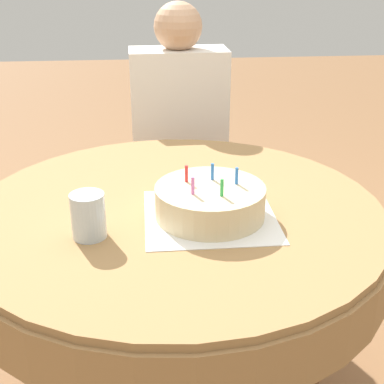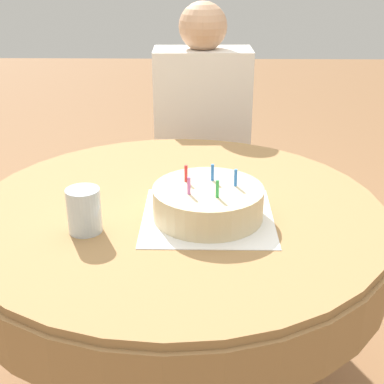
{
  "view_description": "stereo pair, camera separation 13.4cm",
  "coord_description": "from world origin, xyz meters",
  "px_view_note": "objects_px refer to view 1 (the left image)",
  "views": [
    {
      "loc": [
        -0.07,
        -1.24,
        1.32
      ],
      "look_at": [
        0.04,
        -0.02,
        0.76
      ],
      "focal_mm": 50.0,
      "sensor_mm": 36.0,
      "label": 1
    },
    {
      "loc": [
        0.06,
        -1.24,
        1.32
      ],
      "look_at": [
        0.04,
        -0.02,
        0.76
      ],
      "focal_mm": 50.0,
      "sensor_mm": 36.0,
      "label": 2
    }
  ],
  "objects_px": {
    "chair": "(178,160)",
    "birthday_cake": "(210,201)",
    "person": "(180,125)",
    "drinking_glass": "(88,216)"
  },
  "relations": [
    {
      "from": "chair",
      "to": "person",
      "type": "xyz_separation_m",
      "value": [
        0.0,
        -0.09,
        0.19
      ]
    },
    {
      "from": "birthday_cake",
      "to": "drinking_glass",
      "type": "relative_size",
      "value": 2.54
    },
    {
      "from": "birthday_cake",
      "to": "person",
      "type": "bearing_deg",
      "value": 90.89
    },
    {
      "from": "birthday_cake",
      "to": "drinking_glass",
      "type": "bearing_deg",
      "value": -165.17
    },
    {
      "from": "chair",
      "to": "birthday_cake",
      "type": "xyz_separation_m",
      "value": [
        0.02,
        -0.97,
        0.26
      ]
    },
    {
      "from": "person",
      "to": "drinking_glass",
      "type": "height_order",
      "value": "person"
    },
    {
      "from": "chair",
      "to": "drinking_glass",
      "type": "xyz_separation_m",
      "value": [
        -0.27,
        -1.04,
        0.27
      ]
    },
    {
      "from": "chair",
      "to": "person",
      "type": "distance_m",
      "value": 0.21
    },
    {
      "from": "chair",
      "to": "birthday_cake",
      "type": "height_order",
      "value": "chair"
    },
    {
      "from": "chair",
      "to": "drinking_glass",
      "type": "height_order",
      "value": "chair"
    }
  ]
}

